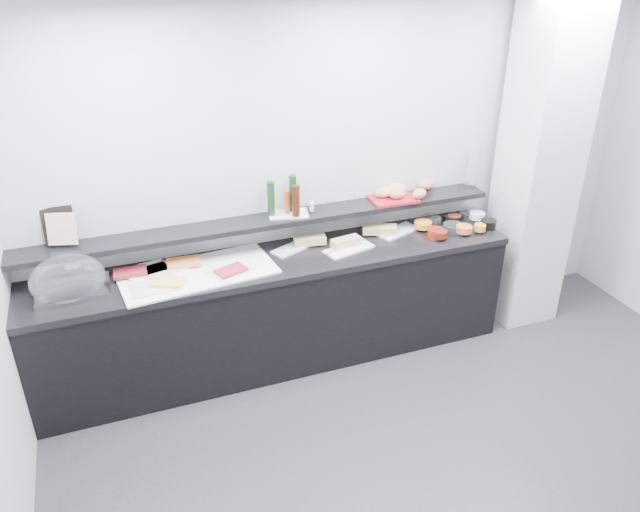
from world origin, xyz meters
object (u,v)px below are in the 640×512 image
object	(u,v)px
cloche_base	(73,290)
sandwich_plate_mid	(349,249)
framed_print	(59,225)
carafe	(472,170)
condiment_tray	(288,214)
bread_tray	(393,199)

from	to	relation	value
cloche_base	sandwich_plate_mid	world-z (taller)	cloche_base
framed_print	cloche_base	bearing A→B (deg)	-82.55
carafe	sandwich_plate_mid	bearing A→B (deg)	-167.65
cloche_base	condiment_tray	bearing A→B (deg)	6.74
sandwich_plate_mid	bread_tray	world-z (taller)	bread_tray
framed_print	bread_tray	size ratio (longest dim) A/B	0.72
cloche_base	carafe	world-z (taller)	carafe
bread_tray	carafe	distance (m)	0.74
cloche_base	condiment_tray	world-z (taller)	condiment_tray
condiment_tray	bread_tray	distance (m)	0.86
condiment_tray	bread_tray	bearing A→B (deg)	10.38
condiment_tray	framed_print	bearing A→B (deg)	-171.47
sandwich_plate_mid	condiment_tray	size ratio (longest dim) A/B	1.30
condiment_tray	bread_tray	xyz separation A→B (m)	(0.86, -0.02, 0.00)
bread_tray	framed_print	bearing A→B (deg)	179.84
sandwich_plate_mid	condiment_tray	world-z (taller)	condiment_tray
cloche_base	condiment_tray	distance (m)	1.59
framed_print	carafe	bearing A→B (deg)	0.84
bread_tray	carafe	xyz separation A→B (m)	(0.73, 0.04, 0.14)
carafe	bread_tray	bearing A→B (deg)	-177.05
condiment_tray	carafe	xyz separation A→B (m)	(1.59, 0.02, 0.14)
sandwich_plate_mid	bread_tray	bearing A→B (deg)	11.26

